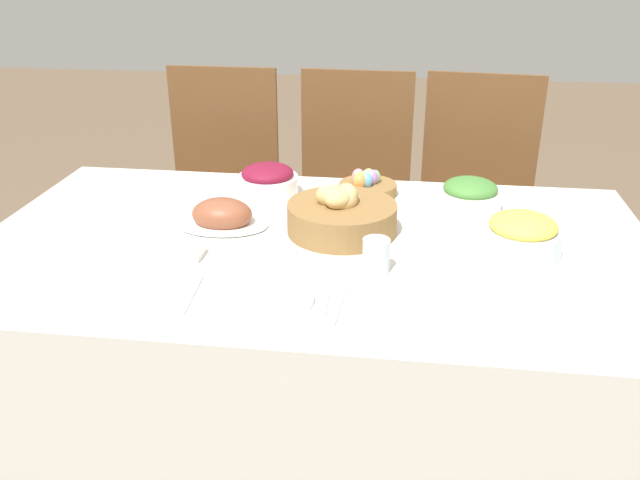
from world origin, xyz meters
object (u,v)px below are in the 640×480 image
green_salad_bowl (470,195)px  spoon (339,305)px  ham_platter (222,216)px  pineapple_bowl (522,236)px  egg_basket (367,185)px  chair_far_right (474,207)px  knife (325,304)px  beet_salad_bowl (268,181)px  fork (192,295)px  dinner_plate (258,298)px  butter_dish (181,251)px  chair_far_left (220,195)px  chair_far_center (352,201)px  bread_basket (341,214)px  drinking_cup (376,255)px

green_salad_bowl → spoon: 0.67m
ham_platter → pineapple_bowl: bearing=-5.7°
green_salad_bowl → egg_basket: bearing=164.8°
chair_far_right → knife: bearing=-103.7°
beet_salad_bowl → fork: bearing=-93.4°
dinner_plate → butter_dish: size_ratio=2.34×
chair_far_left → butter_dish: size_ratio=9.52×
chair_far_center → fork: (-0.25, -1.14, 0.20)m
chair_far_center → spoon: bearing=-85.0°
knife → butter_dish: size_ratio=1.64×
butter_dish → beet_salad_bowl: bearing=74.9°
egg_basket → fork: bearing=-116.1°
fork → knife: bearing=-3.4°
beet_salad_bowl → butter_dish: size_ratio=1.76×
bread_basket → egg_basket: (0.05, 0.29, -0.02)m
chair_far_center → bread_basket: (0.04, -0.75, 0.25)m
chair_far_left → ham_platter: 0.82m
knife → dinner_plate: bearing=176.6°
chair_far_right → green_salad_bowl: chair_far_right is taller
chair_far_center → egg_basket: chair_far_center is taller
chair_far_center → spoon: size_ratio=5.80×
pineapple_bowl → knife: 0.54m
chair_far_left → spoon: bearing=-62.6°
drinking_cup → green_salad_bowl: bearing=60.5°
chair_far_right → pineapple_bowl: 0.87m
beet_salad_bowl → egg_basket: bearing=7.5°
dinner_plate → egg_basket: bearing=74.6°
knife → green_salad_bowl: bearing=57.2°
spoon → chair_far_center: bearing=97.0°
egg_basket → green_salad_bowl: green_salad_bowl is taller
chair_far_right → egg_basket: size_ratio=5.70×
green_salad_bowl → spoon: bearing=-117.2°
green_salad_bowl → spoon: green_salad_bowl is taller
bread_basket → egg_basket: bearing=80.8°
egg_basket → butter_dish: (-0.42, -0.49, -0.01)m
spoon → drinking_cup: (0.07, 0.17, 0.04)m
bread_basket → pineapple_bowl: bearing=-9.8°
egg_basket → knife: 0.68m
chair_far_right → dinner_plate: bearing=-109.9°
knife → chair_far_right: bearing=66.9°
fork → chair_far_right: bearing=55.0°
ham_platter → beet_salad_bowl: 0.26m
ham_platter → spoon: size_ratio=1.47×
egg_basket → ham_platter: (-0.37, -0.29, -0.00)m
ham_platter → fork: ham_platter is taller
knife → drinking_cup: drinking_cup is taller
chair_far_center → chair_far_left: size_ratio=1.00×
chair_far_right → knife: size_ratio=5.80×
dinner_plate → bread_basket: bearing=70.3°
egg_basket → drinking_cup: size_ratio=2.14×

